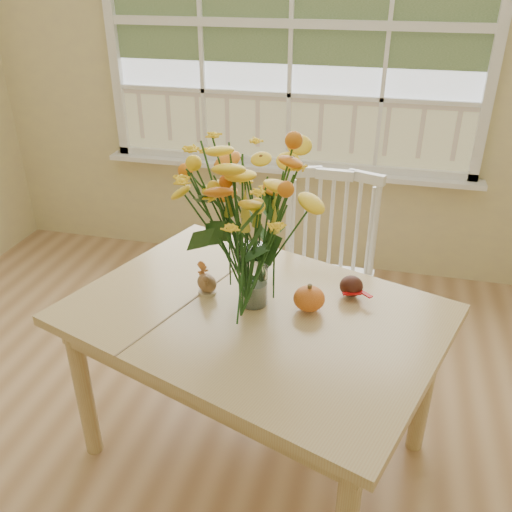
# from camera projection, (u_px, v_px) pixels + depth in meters

# --- Properties ---
(wall_back) EXTENTS (4.00, 0.02, 2.70)m
(wall_back) POSITION_uv_depth(u_px,v_px,m) (291.00, 59.00, 3.22)
(wall_back) COLOR beige
(wall_back) RESTS_ON floor
(window) EXTENTS (2.42, 0.12, 1.74)m
(window) POSITION_uv_depth(u_px,v_px,m) (291.00, 27.00, 3.10)
(window) COLOR silver
(window) RESTS_ON wall_back
(dining_table) EXTENTS (1.57, 1.33, 0.71)m
(dining_table) POSITION_uv_depth(u_px,v_px,m) (255.00, 330.00, 2.06)
(dining_table) COLOR tan
(dining_table) RESTS_ON floor
(windsor_chair) EXTENTS (0.47, 0.45, 0.99)m
(windsor_chair) POSITION_uv_depth(u_px,v_px,m) (325.00, 267.00, 2.62)
(windsor_chair) COLOR white
(windsor_chair) RESTS_ON floor
(flower_vase) EXTENTS (0.50, 0.50, 0.59)m
(flower_vase) POSITION_uv_depth(u_px,v_px,m) (253.00, 217.00, 1.89)
(flower_vase) COLOR white
(flower_vase) RESTS_ON dining_table
(pumpkin) EXTENTS (0.12, 0.12, 0.09)m
(pumpkin) POSITION_uv_depth(u_px,v_px,m) (309.00, 300.00, 1.99)
(pumpkin) COLOR #C95117
(pumpkin) RESTS_ON dining_table
(turkey_figurine) EXTENTS (0.11, 0.11, 0.11)m
(turkey_figurine) POSITION_uv_depth(u_px,v_px,m) (207.00, 283.00, 2.10)
(turkey_figurine) COLOR #CCB78C
(turkey_figurine) RESTS_ON dining_table
(dark_gourd) EXTENTS (0.13, 0.10, 0.08)m
(dark_gourd) POSITION_uv_depth(u_px,v_px,m) (351.00, 287.00, 2.08)
(dark_gourd) COLOR #38160F
(dark_gourd) RESTS_ON dining_table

